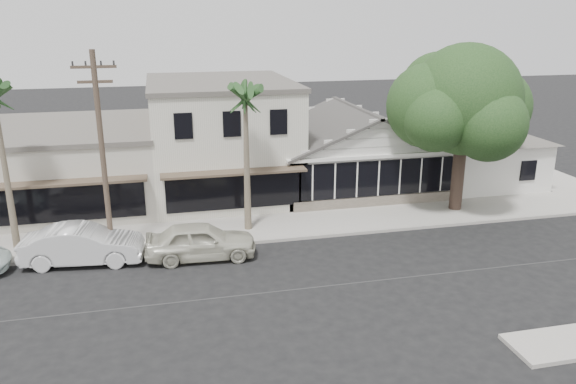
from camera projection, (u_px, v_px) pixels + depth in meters
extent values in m
plane|color=black|center=(338.00, 285.00, 22.44)|extent=(140.00, 140.00, 0.00)
cube|color=#9E9991|center=(136.00, 238.00, 26.96)|extent=(90.00, 3.50, 0.15)
cube|color=silver|center=(353.00, 164.00, 34.68)|extent=(10.00, 8.00, 3.00)
cube|color=black|center=(378.00, 178.00, 30.84)|extent=(8.80, 0.10, 2.00)
cube|color=#60564C|center=(377.00, 202.00, 31.27)|extent=(9.60, 0.18, 0.70)
cube|color=silver|center=(481.00, 161.00, 35.53)|extent=(6.00, 6.00, 3.00)
cube|color=silver|center=(221.00, 139.00, 33.35)|extent=(8.00, 10.00, 6.50)
cube|color=#B2AF9F|center=(63.00, 167.00, 31.75)|extent=(10.00, 10.00, 4.20)
cylinder|color=brown|center=(103.00, 157.00, 23.97)|extent=(0.24, 0.24, 9.00)
cube|color=brown|center=(94.00, 67.00, 22.82)|extent=(1.80, 0.12, 0.12)
cube|color=brown|center=(95.00, 82.00, 23.00)|extent=(1.40, 0.12, 0.12)
imported|color=beige|center=(201.00, 241.00, 24.69)|extent=(4.92, 2.19, 1.64)
imported|color=silver|center=(83.00, 245.00, 24.21)|extent=(5.29, 2.34, 1.69)
cylinder|color=#46342A|center=(457.00, 180.00, 30.40)|extent=(0.67, 0.67, 3.57)
sphere|color=#193515|center=(465.00, 99.00, 29.09)|extent=(5.80, 5.80, 5.80)
sphere|color=#193515|center=(491.00, 107.00, 30.31)|extent=(4.24, 4.24, 4.24)
sphere|color=#193515|center=(429.00, 106.00, 29.22)|extent=(4.46, 4.46, 4.46)
sphere|color=#193515|center=(489.00, 124.00, 27.94)|extent=(3.79, 3.79, 3.79)
sphere|color=#193515|center=(437.00, 89.00, 30.50)|extent=(4.01, 4.01, 4.01)
sphere|color=#193515|center=(474.00, 80.00, 30.59)|extent=(3.57, 3.57, 3.57)
sphere|color=#193515|center=(437.00, 119.00, 28.06)|extent=(3.35, 3.35, 3.35)
cone|color=#726651|center=(247.00, 169.00, 27.05)|extent=(0.36, 0.36, 6.46)
cone|color=#726651|center=(7.00, 179.00, 24.71)|extent=(0.33, 0.33, 6.84)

